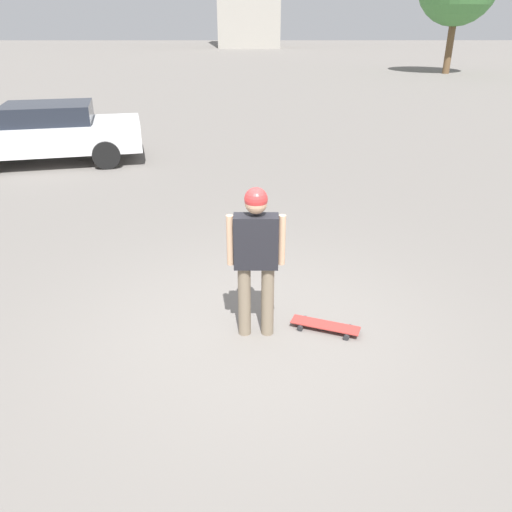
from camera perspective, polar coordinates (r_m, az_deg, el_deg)
ground_plane at (r=5.61m, az=0.00°, el=-8.76°), size 220.00×220.00×0.00m
person at (r=5.12m, az=0.00°, el=0.66°), size 0.23×0.60×1.67m
skateboard at (r=5.67m, az=7.91°, el=-7.88°), size 0.44×0.78×0.08m
car_parked_near at (r=13.40m, az=-22.76°, el=12.92°), size 2.83×4.75×1.41m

